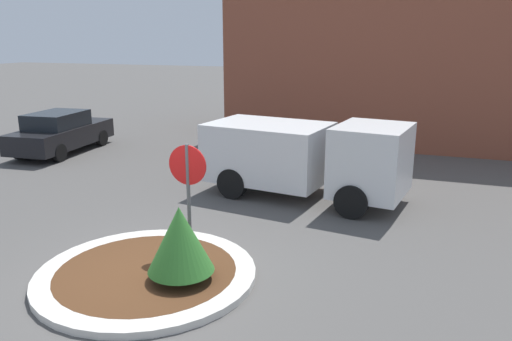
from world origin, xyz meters
The scene contains 7 objects.
ground_plane centered at (0.00, 0.00, 0.00)m, with size 120.00×120.00×0.00m, color #514F4C.
traffic_island centered at (0.00, 0.00, 0.06)m, with size 3.86×3.86×0.13m.
stop_sign centered at (0.37, 0.98, 1.55)m, with size 0.75×0.07×2.23m.
island_shrub centered at (0.74, -0.09, 0.86)m, with size 1.13×1.13×1.29m.
utility_truck centered at (1.46, 5.39, 1.13)m, with size 5.42×2.81×2.05m.
storefront_building centered at (4.23, 14.57, 3.51)m, with size 15.23×6.07×7.01m.
parked_sedan_black centered at (-8.15, 7.58, 0.74)m, with size 2.10×4.44×1.50m.
Camera 1 is at (4.48, -6.92, 4.11)m, focal length 35.00 mm.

